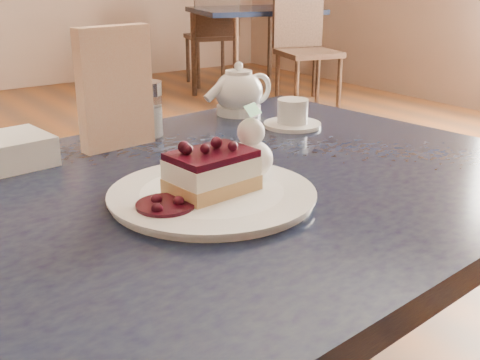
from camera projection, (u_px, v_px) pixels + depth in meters
main_table at (193, 237)px, 0.94m from camera, size 1.29×0.93×0.76m
dessert_plate at (212, 195)px, 0.87m from camera, size 0.29×0.29×0.01m
cheesecake_slice at (212, 172)px, 0.86m from camera, size 0.13×0.10×0.06m
whipped_cream at (251, 159)px, 0.92m from camera, size 0.07×0.07×0.06m
berry_sauce at (165, 205)px, 0.81m from camera, size 0.08×0.08×0.01m
tea_set at (249, 97)px, 1.34m from camera, size 0.19×0.27×0.11m
menu_card at (115, 88)px, 1.09m from camera, size 0.14×0.05×0.22m
sugar_shaker at (148, 109)px, 1.17m from camera, size 0.06×0.06×0.11m
napkin_stack at (11, 150)px, 1.02m from camera, size 0.13×0.13×0.05m
bg_table_far_right at (254, 88)px, 5.23m from camera, size 1.16×1.80×1.20m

